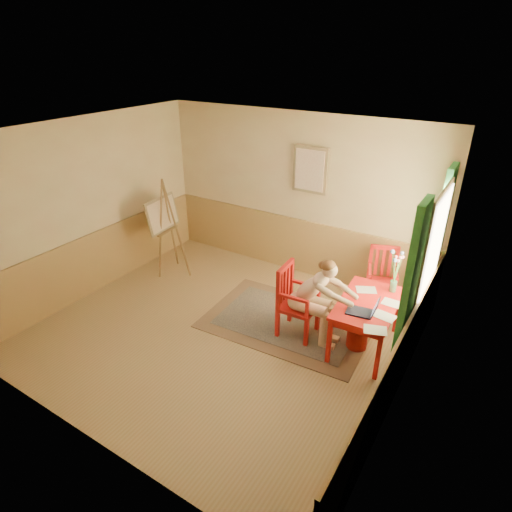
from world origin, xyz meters
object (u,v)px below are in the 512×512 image
Objects in this scene: chair_back at (382,279)px; easel at (164,218)px; table at (368,308)px; laptop at (365,310)px; chair_left at (295,301)px; figure at (315,296)px.

easel is (-3.62, -0.85, 0.53)m from chair_back.
table is at bearing -3.55° from easel.
table is 0.32m from laptop.
chair_left is 1.02m from laptop.
chair_left is 1.07× the size of chair_back.
figure is at bearing -161.73° from table.
easel is at bearing -166.79° from chair_back.
laptop is at bearing -82.83° from chair_back.
laptop is 0.24× the size of easel.
chair_left is (-0.95, -0.22, -0.10)m from table.
chair_left is 0.34m from figure.
table is 0.97× the size of figure.
table is 1.10m from chair_back.
table is 3.01× the size of laptop.
laptop is 3.84m from easel.
figure is (-0.53, -1.30, 0.21)m from chair_back.
table is at bearing 98.40° from laptop.
table is 1.16× the size of chair_left.
easel is (-3.79, 0.52, 0.26)m from laptop.
figure reaches higher than chair_left.
figure is (0.29, 0.01, 0.17)m from chair_left.
table is 0.72× the size of easel.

